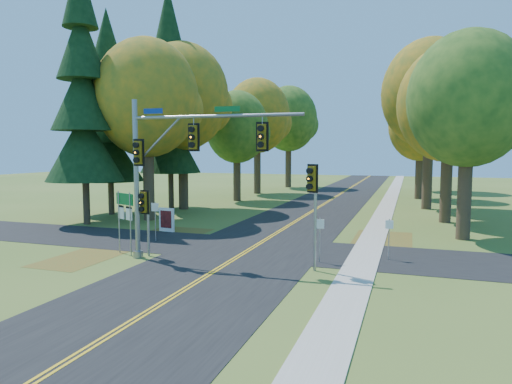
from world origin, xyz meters
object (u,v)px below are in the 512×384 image
(east_signal_pole, at_px, (313,190))
(info_kiosk, at_px, (167,220))
(traffic_mast, at_px, (174,157))
(route_sign_cluster, at_px, (125,210))

(east_signal_pole, height_order, info_kiosk, east_signal_pole)
(traffic_mast, relative_size, route_sign_cluster, 2.65)
(east_signal_pole, bearing_deg, traffic_mast, -156.11)
(traffic_mast, bearing_deg, east_signal_pole, -0.35)
(east_signal_pole, distance_m, route_sign_cluster, 10.18)
(east_signal_pole, xyz_separation_m, route_sign_cluster, (-10.08, 0.25, -1.36))
(traffic_mast, bearing_deg, info_kiosk, 121.22)
(traffic_mast, bearing_deg, route_sign_cluster, 170.92)
(traffic_mast, height_order, route_sign_cluster, traffic_mast)
(traffic_mast, height_order, info_kiosk, traffic_mast)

